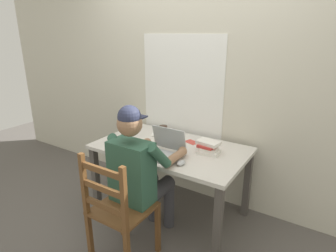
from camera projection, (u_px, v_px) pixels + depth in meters
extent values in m
plane|color=#56514C|center=(170.00, 211.00, 2.89)|extent=(8.00, 8.00, 0.00)
cube|color=beige|center=(196.00, 78.00, 2.87)|extent=(6.00, 0.04, 2.60)
cube|color=white|center=(182.00, 87.00, 2.96)|extent=(0.95, 0.01, 1.08)
cube|color=beige|center=(181.00, 137.00, 3.14)|extent=(1.01, 0.06, 0.04)
cube|color=beige|center=(170.00, 148.00, 2.67)|extent=(1.42, 0.83, 0.03)
cube|color=#4C4742|center=(96.00, 179.00, 2.83)|extent=(0.06, 0.06, 0.68)
cube|color=#4C4742|center=(218.00, 225.00, 2.16)|extent=(0.06, 0.06, 0.68)
cube|color=#4C4742|center=(140.00, 154.00, 3.41)|extent=(0.06, 0.06, 0.68)
cube|color=#4C4742|center=(247.00, 184.00, 2.74)|extent=(0.06, 0.06, 0.68)
cube|color=#2D5642|center=(132.00, 172.00, 2.18)|extent=(0.34, 0.20, 0.50)
sphere|color=#936B4C|center=(130.00, 124.00, 2.05)|extent=(0.19, 0.19, 0.19)
sphere|color=#282D47|center=(129.00, 117.00, 2.04)|extent=(0.17, 0.17, 0.17)
cube|color=#282D47|center=(137.00, 117.00, 2.11)|extent=(0.13, 0.10, 0.01)
cylinder|color=#38383D|center=(140.00, 186.00, 2.47)|extent=(0.13, 0.40, 0.13)
cylinder|color=#38383D|center=(156.00, 192.00, 2.37)|extent=(0.13, 0.40, 0.13)
cylinder|color=#38383D|center=(153.00, 198.00, 2.70)|extent=(0.10, 0.10, 0.47)
cylinder|color=#38383D|center=(169.00, 204.00, 2.61)|extent=(0.10, 0.10, 0.47)
cylinder|color=#2D5642|center=(119.00, 145.00, 2.31)|extent=(0.10, 0.25, 0.25)
cylinder|color=#936B4C|center=(137.00, 147.00, 2.52)|extent=(0.07, 0.28, 0.07)
sphere|color=#936B4C|center=(147.00, 142.00, 2.63)|extent=(0.08, 0.08, 0.08)
cylinder|color=#2D5642|center=(159.00, 156.00, 2.10)|extent=(0.10, 0.25, 0.25)
cylinder|color=#936B4C|center=(175.00, 157.00, 2.32)|extent=(0.07, 0.28, 0.07)
sphere|color=#936B4C|center=(183.00, 151.00, 2.43)|extent=(0.08, 0.08, 0.08)
cube|color=brown|center=(123.00, 208.00, 2.17)|extent=(0.42, 0.42, 0.02)
cube|color=brown|center=(158.00, 229.00, 2.30)|extent=(0.04, 0.04, 0.45)
cube|color=brown|center=(122.00, 213.00, 2.49)|extent=(0.04, 0.04, 0.45)
cube|color=brown|center=(90.00, 239.00, 2.19)|extent=(0.04, 0.04, 0.45)
cube|color=brown|center=(124.00, 200.00, 1.84)|extent=(0.04, 0.04, 0.48)
cube|color=brown|center=(84.00, 184.00, 2.03)|extent=(0.04, 0.04, 0.48)
cube|color=brown|center=(104.00, 206.00, 1.97)|extent=(0.36, 0.02, 0.04)
cube|color=brown|center=(103.00, 189.00, 1.93)|extent=(0.36, 0.02, 0.04)
cube|color=brown|center=(101.00, 171.00, 1.88)|extent=(0.36, 0.02, 0.04)
cube|color=#ADAFB2|center=(161.00, 156.00, 2.44)|extent=(0.33, 0.23, 0.02)
cube|color=silver|center=(161.00, 155.00, 2.44)|extent=(0.29, 0.17, 0.00)
cube|color=#ADAFB2|center=(169.00, 139.00, 2.52)|extent=(0.33, 0.06, 0.22)
cube|color=#99A8B2|center=(169.00, 139.00, 2.52)|extent=(0.29, 0.05, 0.18)
ellipsoid|color=#ADAFB2|center=(181.00, 163.00, 2.29)|extent=(0.06, 0.10, 0.03)
cylinder|color=white|center=(127.00, 142.00, 2.63)|extent=(0.08, 0.08, 0.10)
torus|color=white|center=(132.00, 143.00, 2.60)|extent=(0.05, 0.01, 0.05)
cylinder|color=#38281E|center=(163.00, 131.00, 2.94)|extent=(0.08, 0.08, 0.10)
torus|color=#38281E|center=(168.00, 131.00, 2.91)|extent=(0.05, 0.01, 0.05)
cube|color=white|center=(209.00, 152.00, 2.50)|extent=(0.21, 0.16, 0.03)
cube|color=white|center=(209.00, 149.00, 2.50)|extent=(0.15, 0.14, 0.03)
cube|color=#BC332D|center=(207.00, 145.00, 2.50)|extent=(0.15, 0.15, 0.02)
cube|color=white|center=(208.00, 143.00, 2.50)|extent=(0.22, 0.15, 0.03)
cube|color=white|center=(131.00, 142.00, 2.76)|extent=(0.25, 0.18, 0.01)
cube|color=white|center=(162.00, 134.00, 2.96)|extent=(0.26, 0.24, 0.02)
cube|color=#C63D33|center=(192.00, 142.00, 2.77)|extent=(0.15, 0.12, 0.00)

